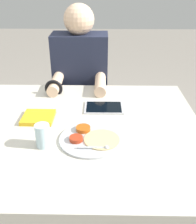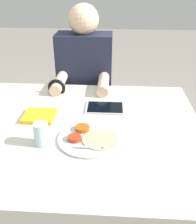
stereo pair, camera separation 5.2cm
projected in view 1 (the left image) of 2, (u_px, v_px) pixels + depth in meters
dining_table at (76, 182)px, 1.45m from camera, size 1.27×1.04×0.72m
thali_tray at (91, 138)px, 1.18m from camera, size 0.29×0.29×0.03m
red_notebook at (38, 118)px, 1.34m from camera, size 0.16×0.15×0.02m
tablet_device at (104, 108)px, 1.45m from camera, size 0.21×0.15×0.01m
person_diner at (81, 95)px, 1.94m from camera, size 0.39×0.47×1.21m
drinking_glass at (43, 136)px, 1.12m from camera, size 0.06×0.06×0.10m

